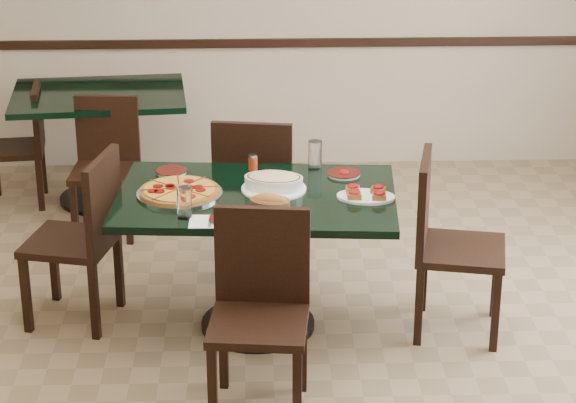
{
  "coord_description": "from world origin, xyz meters",
  "views": [
    {
      "loc": [
        -0.23,
        -4.97,
        2.83
      ],
      "look_at": [
        -0.06,
        0.0,
        0.81
      ],
      "focal_mm": 70.0,
      "sensor_mm": 36.0,
      "label": 1
    }
  ],
  "objects_px": {
    "chair_left": "(85,230)",
    "lasagna_casserole": "(274,182)",
    "chair_right": "(444,235)",
    "bruschetta_platter": "(366,194)",
    "back_chair_left": "(25,140)",
    "pepperoni_pizza": "(180,191)",
    "back_chair_near": "(106,158)",
    "main_table": "(257,227)",
    "chair_far": "(255,187)",
    "bread_basket": "(270,203)",
    "chair_near": "(260,300)",
    "back_table": "(101,126)"
  },
  "relations": [
    {
      "from": "chair_left",
      "to": "pepperoni_pizza",
      "type": "relative_size",
      "value": 2.14
    },
    {
      "from": "chair_near",
      "to": "back_chair_left",
      "type": "bearing_deg",
      "value": 127.43
    },
    {
      "from": "chair_far",
      "to": "chair_left",
      "type": "relative_size",
      "value": 1.02
    },
    {
      "from": "chair_right",
      "to": "back_chair_near",
      "type": "height_order",
      "value": "chair_right"
    },
    {
      "from": "main_table",
      "to": "back_chair_near",
      "type": "bearing_deg",
      "value": 128.85
    },
    {
      "from": "chair_right",
      "to": "chair_left",
      "type": "relative_size",
      "value": 1.02
    },
    {
      "from": "back_chair_near",
      "to": "back_chair_left",
      "type": "relative_size",
      "value": 1.06
    },
    {
      "from": "back_chair_near",
      "to": "chair_near",
      "type": "bearing_deg",
      "value": -61.96
    },
    {
      "from": "bruschetta_platter",
      "to": "bread_basket",
      "type": "bearing_deg",
      "value": -153.8
    },
    {
      "from": "back_table",
      "to": "bruschetta_platter",
      "type": "distance_m",
      "value": 2.46
    },
    {
      "from": "chair_left",
      "to": "chair_far",
      "type": "bearing_deg",
      "value": 135.22
    },
    {
      "from": "main_table",
      "to": "bread_basket",
      "type": "distance_m",
      "value": 0.32
    },
    {
      "from": "chair_right",
      "to": "bruschetta_platter",
      "type": "bearing_deg",
      "value": 105.22
    },
    {
      "from": "bread_basket",
      "to": "back_chair_near",
      "type": "bearing_deg",
      "value": 140.36
    },
    {
      "from": "back_chair_near",
      "to": "bread_basket",
      "type": "distance_m",
      "value": 1.88
    },
    {
      "from": "lasagna_casserole",
      "to": "bread_basket",
      "type": "xyz_separation_m",
      "value": [
        -0.02,
        -0.28,
        -0.01
      ]
    },
    {
      "from": "pepperoni_pizza",
      "to": "chair_right",
      "type": "bearing_deg",
      "value": -2.47
    },
    {
      "from": "back_table",
      "to": "lasagna_casserole",
      "type": "xyz_separation_m",
      "value": [
        1.1,
        -1.76,
        0.27
      ]
    },
    {
      "from": "chair_near",
      "to": "pepperoni_pizza",
      "type": "height_order",
      "value": "chair_near"
    },
    {
      "from": "main_table",
      "to": "back_chair_left",
      "type": "xyz_separation_m",
      "value": [
        -1.51,
        1.79,
        -0.13
      ]
    },
    {
      "from": "back_chair_left",
      "to": "chair_far",
      "type": "bearing_deg",
      "value": 46.65
    },
    {
      "from": "back_table",
      "to": "bread_basket",
      "type": "height_order",
      "value": "bread_basket"
    },
    {
      "from": "chair_right",
      "to": "back_chair_left",
      "type": "height_order",
      "value": "chair_right"
    },
    {
      "from": "bread_basket",
      "to": "bruschetta_platter",
      "type": "bearing_deg",
      "value": 35.5
    },
    {
      "from": "back_chair_near",
      "to": "pepperoni_pizza",
      "type": "height_order",
      "value": "back_chair_near"
    },
    {
      "from": "chair_right",
      "to": "chair_left",
      "type": "xyz_separation_m",
      "value": [
        -1.84,
        0.15,
        -0.01
      ]
    },
    {
      "from": "pepperoni_pizza",
      "to": "bread_basket",
      "type": "distance_m",
      "value": 0.51
    },
    {
      "from": "lasagna_casserole",
      "to": "chair_left",
      "type": "bearing_deg",
      "value": -173.43
    },
    {
      "from": "chair_near",
      "to": "pepperoni_pizza",
      "type": "relative_size",
      "value": 2.15
    },
    {
      "from": "back_chair_left",
      "to": "pepperoni_pizza",
      "type": "xyz_separation_m",
      "value": [
        1.12,
        -1.78,
        0.33
      ]
    },
    {
      "from": "main_table",
      "to": "bruschetta_platter",
      "type": "relative_size",
      "value": 4.57
    },
    {
      "from": "back_table",
      "to": "pepperoni_pizza",
      "type": "xyz_separation_m",
      "value": [
        0.63,
        -1.8,
        0.24
      ]
    },
    {
      "from": "chair_far",
      "to": "chair_right",
      "type": "relative_size",
      "value": 1.0
    },
    {
      "from": "main_table",
      "to": "lasagna_casserole",
      "type": "height_order",
      "value": "lasagna_casserole"
    },
    {
      "from": "main_table",
      "to": "back_chair_near",
      "type": "xyz_separation_m",
      "value": [
        -0.92,
        1.34,
        -0.1
      ]
    },
    {
      "from": "chair_near",
      "to": "pepperoni_pizza",
      "type": "distance_m",
      "value": 0.86
    },
    {
      "from": "chair_far",
      "to": "chair_near",
      "type": "height_order",
      "value": "chair_far"
    },
    {
      "from": "chair_right",
      "to": "lasagna_casserole",
      "type": "bearing_deg",
      "value": 95.07
    },
    {
      "from": "chair_left",
      "to": "back_chair_left",
      "type": "relative_size",
      "value": 1.17
    },
    {
      "from": "chair_left",
      "to": "lasagna_casserole",
      "type": "relative_size",
      "value": 2.81
    },
    {
      "from": "main_table",
      "to": "chair_left",
      "type": "relative_size",
      "value": 1.57
    },
    {
      "from": "chair_right",
      "to": "chair_near",
      "type": "bearing_deg",
      "value": 137.14
    },
    {
      "from": "chair_far",
      "to": "lasagna_casserole",
      "type": "height_order",
      "value": "chair_far"
    },
    {
      "from": "chair_right",
      "to": "lasagna_casserole",
      "type": "relative_size",
      "value": 2.87
    },
    {
      "from": "back_chair_left",
      "to": "lasagna_casserole",
      "type": "xyz_separation_m",
      "value": [
        1.6,
        -1.74,
        0.36
      ]
    },
    {
      "from": "lasagna_casserole",
      "to": "bread_basket",
      "type": "relative_size",
      "value": 1.43
    },
    {
      "from": "pepperoni_pizza",
      "to": "lasagna_casserole",
      "type": "relative_size",
      "value": 1.31
    },
    {
      "from": "bruschetta_platter",
      "to": "main_table",
      "type": "bearing_deg",
      "value": -179.07
    },
    {
      "from": "back_table",
      "to": "chair_right",
      "type": "bearing_deg",
      "value": -48.82
    },
    {
      "from": "chair_left",
      "to": "bruschetta_platter",
      "type": "distance_m",
      "value": 1.46
    }
  ]
}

